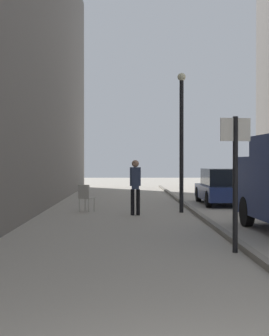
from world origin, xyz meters
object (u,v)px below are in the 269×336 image
(street_sign_post, at_px, (235,172))
(cafe_chair_near_window, at_px, (85,196))
(pedestrian_main_foreground, at_px, (135,183))
(lamp_post, at_px, (182,133))
(parked_car, at_px, (223,187))

(street_sign_post, xyz_separation_m, cafe_chair_near_window, (-3.50, 8.02, -1.00))
(pedestrian_main_foreground, height_order, street_sign_post, street_sign_post)
(street_sign_post, bearing_deg, cafe_chair_near_window, -76.45)
(street_sign_post, height_order, lamp_post, lamp_post)
(street_sign_post, height_order, cafe_chair_near_window, street_sign_post)
(pedestrian_main_foreground, relative_size, parked_car, 0.42)
(lamp_post, xyz_separation_m, cafe_chair_near_window, (-3.30, 0.36, -2.18))
(pedestrian_main_foreground, xyz_separation_m, lamp_post, (1.59, 0.83, 1.69))
(parked_car, bearing_deg, cafe_chair_near_window, -150.83)
(pedestrian_main_foreground, relative_size, street_sign_post, 0.69)
(cafe_chair_near_window, bearing_deg, street_sign_post, -38.84)
(pedestrian_main_foreground, distance_m, lamp_post, 2.46)
(street_sign_post, xyz_separation_m, lamp_post, (-0.20, 7.66, 1.18))
(lamp_post, bearing_deg, cafe_chair_near_window, 173.77)
(street_sign_post, relative_size, lamp_post, 0.55)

